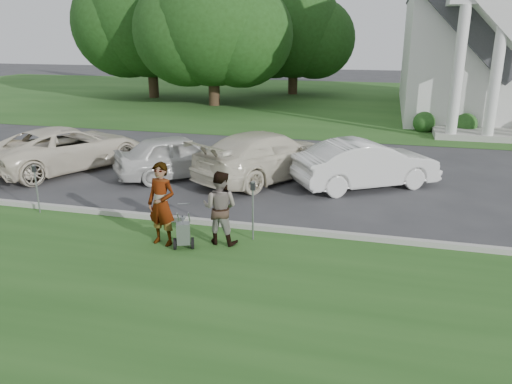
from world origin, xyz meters
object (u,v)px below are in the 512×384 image
at_px(car_a, 68,148).
at_px(person_left, 162,205).
at_px(tree_left, 212,28).
at_px(person_right, 220,208).
at_px(tree_back, 294,34).
at_px(parking_meter_far, 36,183).
at_px(tree_far, 149,20).
at_px(car_b, 179,156).
at_px(church, 488,13).
at_px(car_d, 366,164).
at_px(striping_cart, 183,234).
at_px(car_c, 267,155).

bearing_deg(car_a, person_left, 164.81).
height_order(tree_left, person_right, tree_left).
height_order(tree_back, parking_meter_far, tree_back).
relative_size(tree_left, person_left, 5.35).
height_order(tree_far, car_b, tree_far).
xyz_separation_m(person_left, person_right, (1.30, 0.40, -0.11)).
height_order(church, tree_far, church).
height_order(parking_meter_far, car_d, car_d).
bearing_deg(person_right, person_left, 20.13).
xyz_separation_m(striping_cart, car_a, (-6.88, 5.64, 0.41)).
bearing_deg(car_d, parking_meter_far, 86.57).
distance_m(tree_left, tree_back, 8.95).
bearing_deg(car_b, tree_far, -11.27).
height_order(church, tree_left, church).
xyz_separation_m(striping_cart, person_right, (0.72, 0.54, 0.51)).
bearing_deg(car_b, tree_back, -37.45).
relative_size(striping_cart, person_right, 0.57).
xyz_separation_m(tree_left, tree_far, (-6.00, 3.00, 0.58)).
height_order(church, car_c, church).
xyz_separation_m(church, car_c, (-9.23, -17.88, -5.12)).
distance_m(person_left, car_a, 8.37).
bearing_deg(car_c, tree_back, -49.79).
relative_size(car_a, car_c, 1.01).
relative_size(person_left, car_c, 0.35).
bearing_deg(tree_back, car_a, -98.09).
height_order(car_a, car_d, car_a).
relative_size(parking_meter_far, car_c, 0.25).
height_order(car_a, car_b, car_a).
xyz_separation_m(person_left, car_a, (-6.30, 5.50, -0.21)).
distance_m(person_left, parking_meter_far, 4.41).
bearing_deg(tree_left, tree_back, 63.43).
height_order(person_right, parking_meter_far, person_right).
bearing_deg(car_a, car_c, -149.36).
relative_size(tree_back, car_a, 1.70).
distance_m(church, car_b, 22.74).
bearing_deg(tree_left, car_c, -65.10).
relative_size(tree_back, striping_cart, 9.58).
relative_size(tree_back, parking_meter_far, 6.94).
bearing_deg(car_c, church, -85.78).
relative_size(tree_far, striping_cart, 11.60).
distance_m(church, person_left, 26.58).
height_order(tree_back, car_d, tree_back).
bearing_deg(church, car_c, -117.31).
bearing_deg(car_a, car_b, -153.61).
distance_m(church, tree_far, 23.09).
distance_m(person_left, car_c, 6.21).
height_order(tree_back, striping_cart, tree_back).
xyz_separation_m(car_b, car_c, (3.00, 0.57, 0.07)).
distance_m(car_a, car_c, 7.41).
relative_size(church, tree_far, 2.07).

